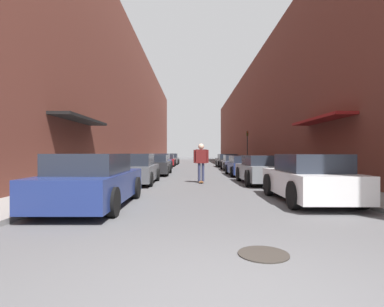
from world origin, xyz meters
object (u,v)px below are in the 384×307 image
at_px(parked_car_left_0, 93,181).
at_px(parked_car_left_3, 160,162).
at_px(parked_car_right_1, 264,170).
at_px(parked_car_right_3, 234,163).
at_px(parked_car_left_4, 166,161).
at_px(parked_car_left_1, 134,169).
at_px(parked_car_right_4, 227,161).
at_px(parked_car_right_2, 244,166).
at_px(parked_car_left_2, 154,165).
at_px(manhole_cover, 263,254).
at_px(parked_car_right_0, 309,179).
at_px(traffic_light, 247,145).
at_px(skateboarder, 201,159).
at_px(parked_car_left_5, 170,159).

relative_size(parked_car_left_0, parked_car_left_3, 0.94).
bearing_deg(parked_car_right_1, parked_car_right_3, 89.14).
relative_size(parked_car_left_4, parked_car_right_1, 1.00).
distance_m(parked_car_left_1, parked_car_left_3, 11.37).
relative_size(parked_car_left_1, parked_car_right_4, 1.02).
distance_m(parked_car_left_1, parked_car_right_2, 7.69).
bearing_deg(parked_car_left_2, parked_car_right_2, -6.51).
height_order(parked_car_left_4, parked_car_right_3, parked_car_right_3).
bearing_deg(parked_car_left_0, parked_car_left_2, 89.24).
height_order(parked_car_right_3, manhole_cover, parked_car_right_3).
height_order(parked_car_left_1, parked_car_right_0, same).
bearing_deg(parked_car_left_3, parked_car_left_2, -87.90).
height_order(parked_car_left_1, parked_car_left_2, parked_car_left_1).
xyz_separation_m(parked_car_left_3, parked_car_right_4, (6.13, 4.62, -0.02)).
xyz_separation_m(parked_car_right_0, manhole_cover, (-2.36, -4.45, -0.65)).
height_order(parked_car_right_1, parked_car_right_2, parked_car_right_1).
bearing_deg(traffic_light, parked_car_left_1, -118.73).
distance_m(parked_car_right_4, skateboarder, 15.92).
xyz_separation_m(parked_car_right_0, skateboarder, (-2.93, 5.37, 0.47)).
height_order(parked_car_left_1, manhole_cover, parked_car_left_1).
xyz_separation_m(parked_car_left_0, parked_car_left_5, (-0.03, 28.35, -0.03)).
distance_m(parked_car_left_5, parked_car_right_1, 23.40).
height_order(parked_car_left_2, skateboarder, skateboarder).
height_order(parked_car_left_3, traffic_light, traffic_light).
bearing_deg(parked_car_left_4, parked_car_left_3, -90.03).
xyz_separation_m(parked_car_left_0, traffic_light, (7.73, 19.94, 1.51)).
bearing_deg(parked_car_right_3, manhole_cover, -96.90).
relative_size(parked_car_left_1, parked_car_left_4, 1.02).
bearing_deg(parked_car_left_0, manhole_cover, -46.00).
relative_size(parked_car_left_4, skateboarder, 2.17).
bearing_deg(parked_car_right_0, parked_car_right_4, 89.66).
relative_size(parked_car_right_3, traffic_light, 1.37).
xyz_separation_m(parked_car_left_2, parked_car_left_5, (-0.18, 17.01, 0.01)).
bearing_deg(parked_car_right_0, parked_car_right_1, 91.19).
bearing_deg(parked_car_left_1, skateboarder, 6.85).
bearing_deg(parked_car_left_1, traffic_light, 61.27).
height_order(parked_car_right_0, skateboarder, skateboarder).
bearing_deg(skateboarder, parked_car_left_3, 105.63).
relative_size(parked_car_left_2, traffic_light, 1.31).
distance_m(parked_car_left_4, parked_car_left_5, 5.36).
bearing_deg(parked_car_left_0, traffic_light, 68.81).
bearing_deg(traffic_light, parked_car_left_0, -111.19).
xyz_separation_m(parked_car_left_0, parked_car_left_3, (-0.06, 17.12, -0.02)).
height_order(parked_car_right_3, parked_car_right_4, parked_car_right_4).
bearing_deg(parked_car_right_2, parked_car_left_3, 132.57).
xyz_separation_m(parked_car_left_1, parked_car_left_2, (0.20, 5.59, -0.03)).
bearing_deg(parked_car_left_0, parked_car_left_5, 90.07).
relative_size(manhole_cover, traffic_light, 0.21).
bearing_deg(parked_car_left_3, parked_car_left_0, -89.79).
height_order(parked_car_left_5, parked_car_right_3, parked_car_left_5).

